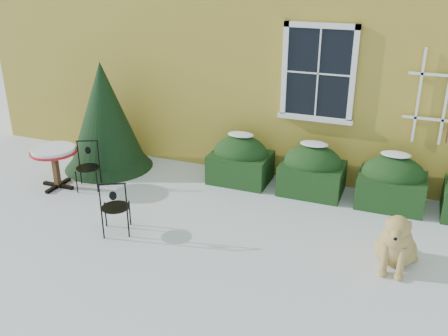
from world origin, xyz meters
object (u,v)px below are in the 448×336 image
at_px(patio_chair_far, 88,165).
at_px(dog, 396,244).
at_px(evergreen_shrub, 106,126).
at_px(bistro_table, 54,155).
at_px(patio_chair_near, 115,207).

xyz_separation_m(patio_chair_far, dog, (5.17, -0.60, -0.07)).
xyz_separation_m(evergreen_shrub, bistro_table, (-0.31, -1.13, -0.20)).
distance_m(patio_chair_near, dog, 3.88).
distance_m(patio_chair_far, dog, 5.20).
bearing_deg(patio_chair_near, patio_chair_far, -69.83).
xyz_separation_m(bistro_table, dog, (5.70, -0.40, -0.27)).
bearing_deg(patio_chair_far, patio_chair_near, -66.81).
bearing_deg(bistro_table, evergreen_shrub, 74.79).
relative_size(evergreen_shrub, patio_chair_far, 2.45).
xyz_separation_m(bistro_table, patio_chair_near, (1.86, -0.98, -0.18)).
bearing_deg(bistro_table, patio_chair_near, -27.80).
height_order(patio_chair_near, patio_chair_far, patio_chair_near).
xyz_separation_m(evergreen_shrub, patio_chair_near, (1.55, -2.11, -0.39)).
bearing_deg(bistro_table, patio_chair_far, 20.46).
height_order(patio_chair_near, dog, patio_chair_near).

